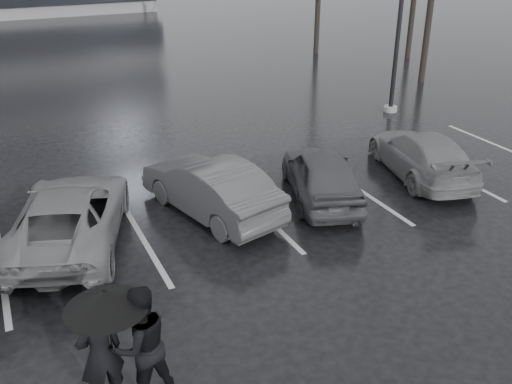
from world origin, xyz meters
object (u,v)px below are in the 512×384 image
object	(u,v)px
car_east	(422,154)
car_west_a	(211,187)
pedestrian_left	(100,354)
car_west_b	(69,215)
car_main	(321,174)
pedestrian_right	(141,344)

from	to	relation	value
car_east	car_west_a	bearing A→B (deg)	11.29
pedestrian_left	car_west_b	bearing A→B (deg)	-105.26
car_main	car_east	bearing A→B (deg)	-159.91
car_west_b	pedestrian_right	xyz separation A→B (m)	(0.23, -4.87, 0.27)
pedestrian_right	car_east	bearing A→B (deg)	-162.56
car_main	car_west_b	world-z (taller)	car_main
pedestrian_left	pedestrian_right	xyz separation A→B (m)	(0.54, -0.08, 0.02)
car_west_b	car_east	size ratio (longest dim) A/B	1.10
car_west_a	car_east	distance (m)	5.83
car_west_a	pedestrian_left	bearing A→B (deg)	39.55
car_main	pedestrian_left	distance (m)	7.54
car_main	pedestrian_right	size ratio (longest dim) A/B	2.06
car_west_a	pedestrian_left	size ratio (longest dim) A/B	2.27
car_main	car_west_a	size ratio (longest dim) A/B	0.93
car_east	pedestrian_right	distance (m)	9.83
car_west_a	car_west_b	bearing A→B (deg)	-14.97
car_west_a	car_main	bearing A→B (deg)	156.81
car_west_a	car_west_b	xyz separation A→B (m)	(-3.12, 0.01, -0.03)
car_west_b	car_main	bearing A→B (deg)	-164.73
car_main	car_east	xyz separation A→B (m)	(3.12, 0.07, -0.03)
pedestrian_right	pedestrian_left	bearing A→B (deg)	-18.37
car_east	pedestrian_left	world-z (taller)	pedestrian_left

